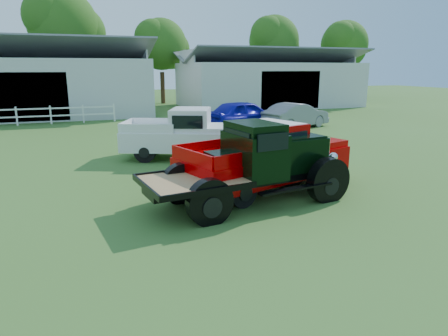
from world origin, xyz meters
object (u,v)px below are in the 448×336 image
object	(u,v)px
vintage_flatbed	(251,164)
white_pickup	(188,134)
misc_car_blue	(244,115)
misc_car_grey	(296,115)
red_pickup	(266,156)

from	to	relation	value
vintage_flatbed	white_pickup	distance (m)	5.93
misc_car_blue	misc_car_grey	distance (m)	3.20
red_pickup	vintage_flatbed	bearing A→B (deg)	-149.64
white_pickup	misc_car_grey	xyz separation A→B (m)	(8.34, 5.96, -0.23)
vintage_flatbed	white_pickup	xyz separation A→B (m)	(-0.15, 5.93, -0.11)
white_pickup	misc_car_blue	xyz separation A→B (m)	(5.23, 6.70, -0.13)
misc_car_grey	white_pickup	bearing A→B (deg)	105.63
white_pickup	misc_car_grey	bearing A→B (deg)	58.35
white_pickup	misc_car_grey	size ratio (longest dim) A/B	1.17
white_pickup	misc_car_blue	size ratio (longest dim) A/B	1.07
red_pickup	white_pickup	distance (m)	5.00
misc_car_blue	vintage_flatbed	bearing A→B (deg)	141.03
misc_car_blue	misc_car_grey	world-z (taller)	misc_car_blue
red_pickup	misc_car_blue	world-z (taller)	red_pickup
red_pickup	misc_car_grey	distance (m)	13.03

